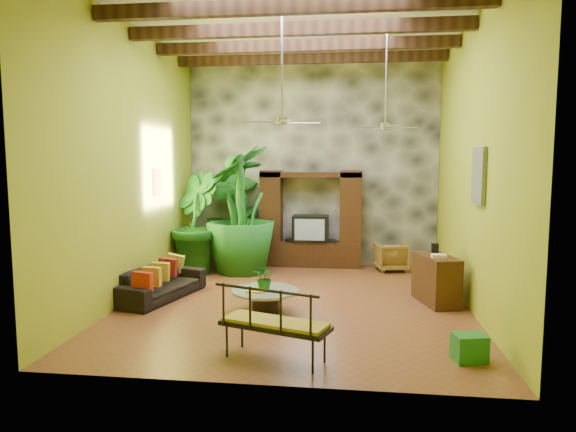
# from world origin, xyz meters

# --- Properties ---
(ground) EXTENTS (7.00, 7.00, 0.00)m
(ground) POSITION_xyz_m (0.00, 0.00, 0.00)
(ground) COLOR brown
(ground) RESTS_ON ground
(ceiling) EXTENTS (6.00, 7.00, 0.02)m
(ceiling) POSITION_xyz_m (0.00, 0.00, 5.00)
(ceiling) COLOR silver
(ceiling) RESTS_ON back_wall
(back_wall) EXTENTS (6.00, 0.02, 5.00)m
(back_wall) POSITION_xyz_m (0.00, 3.50, 2.50)
(back_wall) COLOR #A0A525
(back_wall) RESTS_ON ground
(left_wall) EXTENTS (0.02, 7.00, 5.00)m
(left_wall) POSITION_xyz_m (-3.00, 0.00, 2.50)
(left_wall) COLOR #A0A525
(left_wall) RESTS_ON ground
(right_wall) EXTENTS (0.02, 7.00, 5.00)m
(right_wall) POSITION_xyz_m (3.00, 0.00, 2.50)
(right_wall) COLOR #A0A525
(right_wall) RESTS_ON ground
(stone_accent_wall) EXTENTS (5.98, 0.10, 4.98)m
(stone_accent_wall) POSITION_xyz_m (0.00, 3.44, 2.50)
(stone_accent_wall) COLOR #323439
(stone_accent_wall) RESTS_ON ground
(ceiling_beams) EXTENTS (5.95, 5.36, 0.22)m
(ceiling_beams) POSITION_xyz_m (0.00, 0.00, 4.78)
(ceiling_beams) COLOR #352011
(ceiling_beams) RESTS_ON ceiling
(entertainment_center) EXTENTS (2.40, 0.55, 2.30)m
(entertainment_center) POSITION_xyz_m (0.00, 3.14, 0.97)
(entertainment_center) COLOR black
(entertainment_center) RESTS_ON ground
(ceiling_fan_front) EXTENTS (1.28, 1.28, 1.86)m
(ceiling_fan_front) POSITION_xyz_m (-0.20, -0.40, 3.40)
(ceiling_fan_front) COLOR #AAABAF
(ceiling_fan_front) RESTS_ON ceiling
(ceiling_fan_back) EXTENTS (1.28, 1.28, 1.86)m
(ceiling_fan_back) POSITION_xyz_m (1.60, 1.20, 3.40)
(ceiling_fan_back) COLOR #AAABAF
(ceiling_fan_back) RESTS_ON ceiling
(wall_art_mask) EXTENTS (0.06, 0.32, 0.55)m
(wall_art_mask) POSITION_xyz_m (-2.96, 1.00, 2.10)
(wall_art_mask) COLOR gold
(wall_art_mask) RESTS_ON left_wall
(wall_art_painting) EXTENTS (0.06, 0.70, 0.90)m
(wall_art_painting) POSITION_xyz_m (2.96, -0.60, 2.30)
(wall_art_painting) COLOR teal
(wall_art_painting) RESTS_ON right_wall
(sofa) EXTENTS (1.24, 2.11, 0.58)m
(sofa) POSITION_xyz_m (-2.52, -0.10, 0.29)
(sofa) COLOR black
(sofa) RESTS_ON ground
(wicker_armchair) EXTENTS (0.81, 0.83, 0.64)m
(wicker_armchair) POSITION_xyz_m (1.90, 2.86, 0.32)
(wicker_armchair) COLOR #925E35
(wicker_armchair) RESTS_ON ground
(tall_plant_a) EXTENTS (1.50, 1.26, 2.43)m
(tall_plant_a) POSITION_xyz_m (-1.89, 3.10, 1.22)
(tall_plant_a) COLOR #185E1A
(tall_plant_a) RESTS_ON ground
(tall_plant_b) EXTENTS (1.46, 1.58, 2.30)m
(tall_plant_b) POSITION_xyz_m (-2.56, 2.08, 1.15)
(tall_plant_b) COLOR #17571B
(tall_plant_b) RESTS_ON ground
(tall_plant_c) EXTENTS (1.86, 1.86, 2.86)m
(tall_plant_c) POSITION_xyz_m (-1.50, 2.25, 1.43)
(tall_plant_c) COLOR #1A641F
(tall_plant_c) RESTS_ON ground
(coffee_table) EXTENTS (1.11, 1.11, 0.40)m
(coffee_table) POSITION_xyz_m (-0.43, -0.79, 0.26)
(coffee_table) COLOR black
(coffee_table) RESTS_ON ground
(centerpiece_plant) EXTENTS (0.47, 0.44, 0.41)m
(centerpiece_plant) POSITION_xyz_m (-0.43, -0.79, 0.61)
(centerpiece_plant) COLOR #1B5A17
(centerpiece_plant) RESTS_ON coffee_table
(yellow_tray) EXTENTS (0.31, 0.25, 0.03)m
(yellow_tray) POSITION_xyz_m (-0.57, -0.95, 0.41)
(yellow_tray) COLOR gold
(yellow_tray) RESTS_ON coffee_table
(iron_bench) EXTENTS (1.50, 0.96, 0.57)m
(iron_bench) POSITION_xyz_m (0.03, -2.82, 0.54)
(iron_bench) COLOR black
(iron_bench) RESTS_ON ground
(side_console) EXTENTS (0.75, 1.17, 0.86)m
(side_console) POSITION_xyz_m (2.49, 0.19, 0.43)
(side_console) COLOR #3D2013
(side_console) RESTS_ON ground
(green_bin) EXTENTS (0.46, 0.38, 0.35)m
(green_bin) POSITION_xyz_m (2.49, -2.48, 0.17)
(green_bin) COLOR #207A2D
(green_bin) RESTS_ON ground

